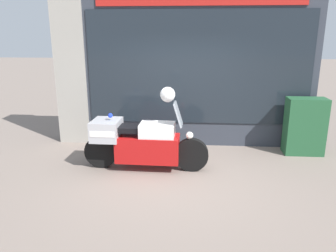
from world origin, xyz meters
name	(u,v)px	position (x,y,z in m)	size (l,w,h in m)	color
ground_plane	(179,176)	(0.00, 0.00, 0.00)	(60.00, 60.00, 0.00)	gray
shop_building	(168,69)	(-0.35, 2.00, 1.75)	(5.89, 0.55, 3.49)	#333842
window_display	(195,122)	(0.29, 2.03, 0.50)	(4.72, 0.30, 2.12)	slate
paramedic_motorcycle	(139,142)	(-0.78, 0.32, 0.55)	(2.40, 0.63, 1.33)	black
utility_cabinet	(305,126)	(2.63, 1.42, 0.61)	(0.81, 0.43, 1.23)	#235633
white_helmet	(168,95)	(-0.24, 0.31, 1.47)	(0.28, 0.28, 0.28)	white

